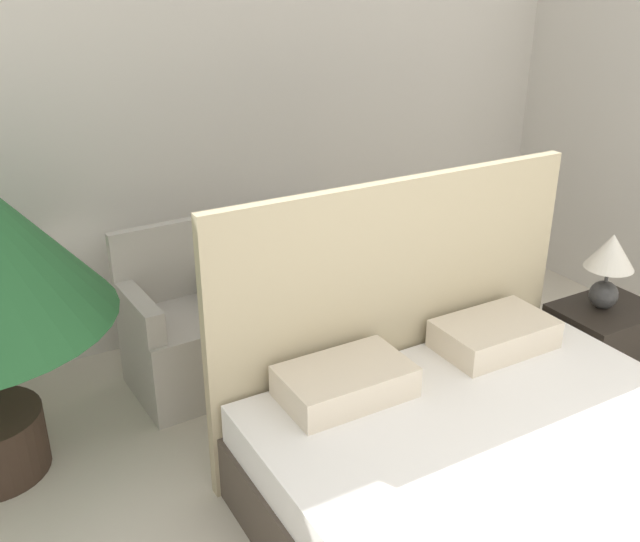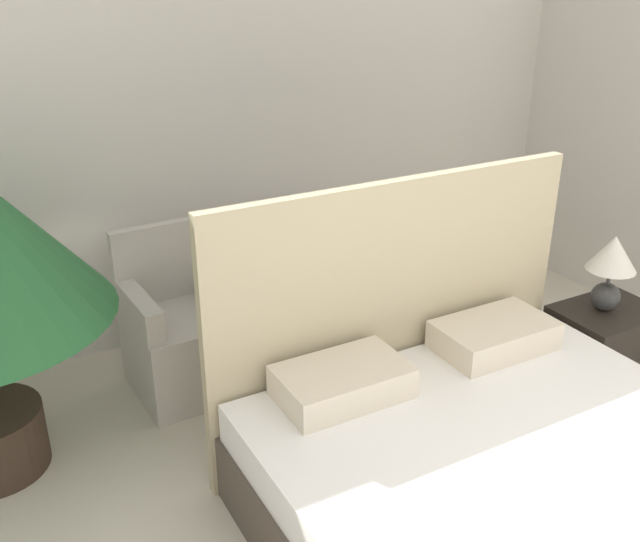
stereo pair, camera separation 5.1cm
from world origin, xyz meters
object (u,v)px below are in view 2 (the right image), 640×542
Objects in this scene: armchair_near_window_left at (184,339)px; nightstand at (602,350)px; armchair_near_window_right at (329,303)px; bed at (531,505)px; table_lamp at (611,263)px; side_table at (260,330)px.

armchair_near_window_left is 1.67× the size of nightstand.
nightstand is (1.10, -1.14, -0.05)m from armchair_near_window_right.
armchair_near_window_left is (-0.76, 1.88, 0.02)m from bed.
table_lamp is 1.97m from side_table.
table_lamp is (1.07, -1.11, 0.47)m from armchair_near_window_right.
table_lamp reaches higher than armchair_near_window_right.
side_table is (-0.30, 1.89, -0.05)m from bed.
bed is at bearing -96.88° from armchair_near_window_right.
side_table is at bearing 177.34° from armchair_near_window_right.
bed reaches higher than side_table.
bed is 5.09× the size of table_lamp.
bed is 2.38× the size of armchair_near_window_right.
armchair_near_window_right is 1.92× the size of side_table.
armchair_near_window_right is (0.92, 0.00, 0.00)m from armchair_near_window_left.
armchair_near_window_right is at bearing 85.17° from bed.
bed is 1.46m from nightstand.
armchair_near_window_left is 0.47m from side_table.
armchair_near_window_right is at bearing -2.78° from armchair_near_window_left.
nightstand is at bearing -48.07° from armchair_near_window_right.
armchair_near_window_right is at bearing -0.60° from side_table.
bed is at bearing -149.28° from nightstand.
side_table is (0.46, 0.00, -0.06)m from armchair_near_window_left.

